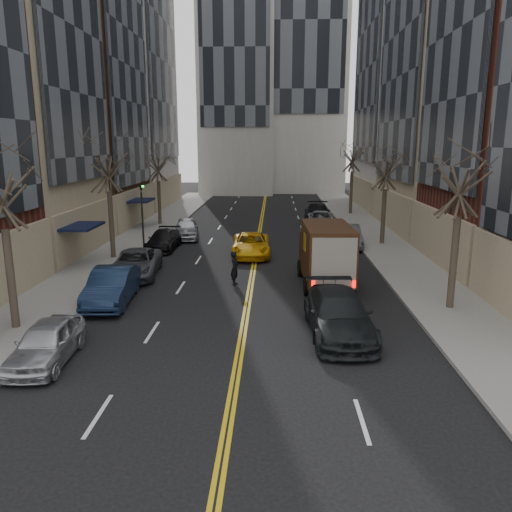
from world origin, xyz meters
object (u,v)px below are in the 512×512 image
(observer_sedan, at_px, (339,314))
(pedestrian, at_px, (235,268))
(taxi, at_px, (251,245))
(ups_truck, at_px, (326,255))

(observer_sedan, xyz_separation_m, pedestrian, (-4.43, 6.61, 0.06))
(taxi, height_order, pedestrian, pedestrian)
(ups_truck, distance_m, pedestrian, 4.62)
(taxi, bearing_deg, pedestrian, -96.58)
(pedestrian, bearing_deg, taxi, 0.72)
(ups_truck, xyz_separation_m, observer_sedan, (-0.13, -6.56, -0.80))
(observer_sedan, relative_size, pedestrian, 3.24)
(observer_sedan, height_order, pedestrian, pedestrian)
(observer_sedan, height_order, taxi, observer_sedan)
(ups_truck, relative_size, taxi, 1.15)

